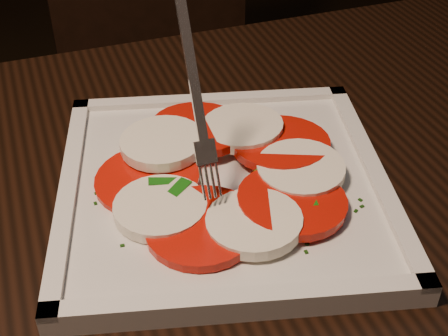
# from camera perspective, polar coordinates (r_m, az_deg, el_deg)

# --- Properties ---
(table) EXTENTS (1.28, 0.92, 0.75)m
(table) POSITION_cam_1_polar(r_m,az_deg,el_deg) (0.57, 1.48, -15.05)
(table) COLOR black
(table) RESTS_ON ground
(chair) EXTENTS (0.46, 0.46, 0.93)m
(chair) POSITION_cam_1_polar(r_m,az_deg,el_deg) (1.31, -5.52, 11.42)
(chair) COLOR black
(chair) RESTS_ON ground
(plate) EXTENTS (0.32, 0.32, 0.01)m
(plate) POSITION_cam_1_polar(r_m,az_deg,el_deg) (0.55, 0.00, -1.86)
(plate) COLOR silver
(plate) RESTS_ON table
(caprese_salad) EXTENTS (0.22, 0.22, 0.03)m
(caprese_salad) POSITION_cam_1_polar(r_m,az_deg,el_deg) (0.54, 0.01, -0.43)
(caprese_salad) COLOR red
(caprese_salad) RESTS_ON plate
(fork) EXTENTS (0.04, 0.07, 0.14)m
(fork) POSITION_cam_1_polar(r_m,az_deg,el_deg) (0.48, -2.80, 6.52)
(fork) COLOR white
(fork) RESTS_ON caprese_salad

